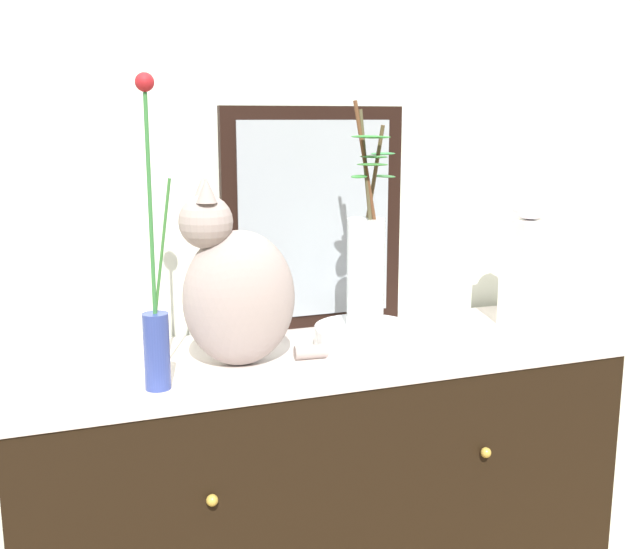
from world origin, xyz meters
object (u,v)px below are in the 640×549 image
Objects in this scene: vase_slim_green at (155,318)px; bowl_porcelain at (365,337)px; mirror_leaning at (314,219)px; jar_lidded_porcelain at (528,265)px; cat_sitting at (237,289)px; sideboard at (320,534)px; vase_glass_clear at (366,264)px.

bowl_porcelain is (0.50, 0.10, -0.12)m from vase_slim_green.
mirror_leaning reaches higher than jar_lidded_porcelain.
vase_slim_green is at bearing -143.62° from mirror_leaning.
jar_lidded_porcelain is at bearing 3.10° from bowl_porcelain.
cat_sitting is 0.77m from jar_lidded_porcelain.
bowl_porcelain is at bearing -14.62° from sideboard.
vase_glass_clear reaches higher than jar_lidded_porcelain.
vase_glass_clear is at bearing -176.72° from jar_lidded_porcelain.
sideboard is at bearing 165.38° from bowl_porcelain.
sideboard is 2.31× the size of vase_slim_green.
vase_slim_green reaches higher than sideboard.
vase_glass_clear is (0.10, -0.03, 0.67)m from sideboard.
mirror_leaning is at bearing 158.05° from jar_lidded_porcelain.
vase_slim_green is 0.52m from bowl_porcelain.
vase_glass_clear is (0.50, 0.10, 0.06)m from vase_slim_green.
sideboard is 0.68m from vase_glass_clear.
vase_glass_clear is 1.43× the size of jar_lidded_porcelain.
vase_glass_clear is at bearing -15.27° from sideboard.
mirror_leaning is 0.34m from bowl_porcelain.
mirror_leaning is 0.25m from vase_glass_clear.
vase_glass_clear reaches higher than bowl_porcelain.
jar_lidded_porcelain reaches higher than sideboard.
sideboard is at bearing -105.91° from mirror_leaning.
jar_lidded_porcelain is (0.51, -0.20, -0.12)m from mirror_leaning.
vase_slim_green reaches higher than vase_glass_clear.
bowl_porcelain is 0.18m from vase_glass_clear.
mirror_leaning is 0.58m from vase_slim_green.
mirror_leaning is at bearing 101.00° from vase_glass_clear.
mirror_leaning is 0.56m from jar_lidded_porcelain.
sideboard is 0.68m from cat_sitting.
vase_glass_clear is at bearing 11.63° from vase_slim_green.
vase_glass_clear is at bearing 1.90° from cat_sitting.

